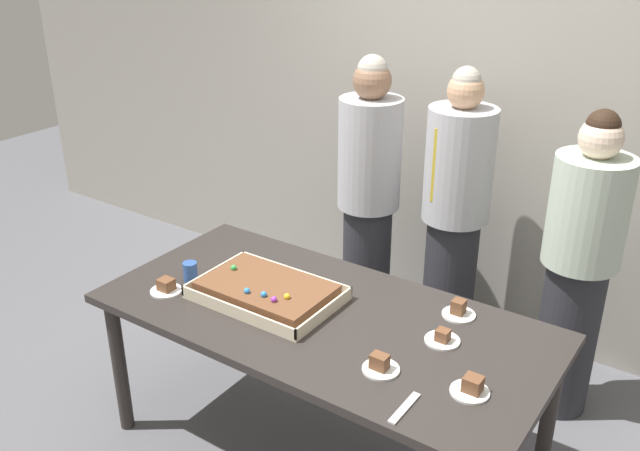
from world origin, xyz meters
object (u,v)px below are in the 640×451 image
plated_slice_far_left (471,388)px  plated_slice_center_front (442,338)px  sheet_cake (267,291)px  person_striped_tie_right (368,201)px  party_table (323,329)px  plated_slice_near_left (380,365)px  cake_server_utensil (404,408)px  person_serving_front (455,217)px  person_green_shirt_behind (579,267)px  drink_cup_nearest (190,272)px  plated_slice_near_right (459,311)px  plated_slice_far_right (166,287)px

plated_slice_far_left → plated_slice_center_front: bearing=133.4°
sheet_cake → person_striped_tie_right: 1.08m
party_table → person_striped_tie_right: person_striped_tie_right is taller
plated_slice_near_left → cake_server_utensil: plated_slice_near_left is taller
plated_slice_far_left → person_serving_front: 1.46m
person_green_shirt_behind → cake_server_utensil: bearing=37.6°
person_serving_front → plated_slice_far_left: bearing=45.9°
drink_cup_nearest → person_green_shirt_behind: (1.54, 1.15, -0.01)m
plated_slice_near_right → plated_slice_far_left: (0.27, -0.48, 0.00)m
party_table → plated_slice_center_front: size_ratio=13.67×
plated_slice_near_right → person_striped_tie_right: (-0.89, 0.71, 0.09)m
plated_slice_near_right → party_table: bearing=-146.7°
cake_server_utensil → party_table: bearing=148.8°
cake_server_utensil → plated_slice_far_left: bearing=54.1°
sheet_cake → person_serving_front: 1.25m
plated_slice_far_right → plated_slice_near_right: bearing=25.5°
plated_slice_far_right → person_green_shirt_behind: bearing=39.5°
plated_slice_near_left → plated_slice_center_front: size_ratio=1.00×
person_serving_front → person_striped_tie_right: 0.51m
plated_slice_near_right → person_green_shirt_behind: bearing=64.8°
person_striped_tie_right → cake_server_utensil: bearing=30.4°
party_table → person_striped_tie_right: bearing=110.3°
plated_slice_far_right → sheet_cake: bearing=27.1°
sheet_cake → plated_slice_near_right: size_ratio=4.40×
plated_slice_near_left → drink_cup_nearest: drink_cup_nearest is taller
person_serving_front → person_striped_tie_right: size_ratio=0.99×
party_table → plated_slice_far_right: (-0.73, -0.25, 0.10)m
plated_slice_far_right → plated_slice_center_front: (1.26, 0.36, -0.01)m
plated_slice_far_left → drink_cup_nearest: size_ratio=1.50×
sheet_cake → person_green_shirt_behind: size_ratio=0.40×
person_green_shirt_behind → party_table: bearing=7.7°
sheet_cake → cake_server_utensil: sheet_cake is taller
party_table → person_green_shirt_behind: bearing=51.0°
plated_slice_far_right → cake_server_utensil: 1.34m
plated_slice_center_front → person_striped_tie_right: bearing=134.5°
sheet_cake → plated_slice_near_left: (0.71, -0.19, -0.01)m
sheet_cake → plated_slice_near_right: bearing=24.6°
plated_slice_center_front → cake_server_utensil: size_ratio=0.75×
sheet_cake → person_serving_front: size_ratio=0.38×
person_green_shirt_behind → plated_slice_near_right: bearing=21.5°
cake_server_utensil → person_striped_tie_right: person_striped_tie_right is taller
plated_slice_far_left → person_serving_front: bearing=117.0°
plated_slice_far_left → person_green_shirt_behind: size_ratio=0.09×
plated_slice_far_right → plated_slice_center_front: plated_slice_far_right is taller
plated_slice_near_left → plated_slice_far_left: plated_slice_near_left is taller
plated_slice_near_right → plated_slice_far_right: plated_slice_near_right is taller
party_table → drink_cup_nearest: drink_cup_nearest is taller
plated_slice_near_right → plated_slice_center_front: 0.23m
sheet_cake → person_green_shirt_behind: 1.55m
plated_slice_far_left → person_striped_tie_right: (-1.16, 1.19, 0.09)m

